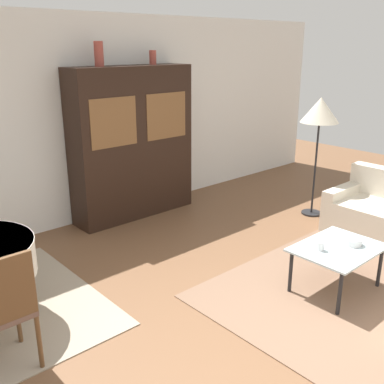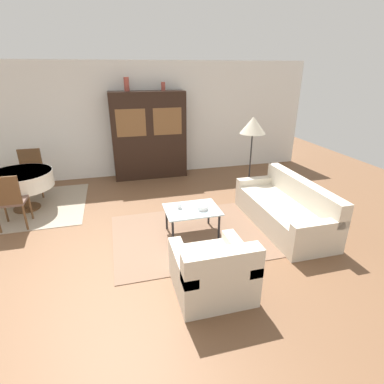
{
  "view_description": "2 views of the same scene",
  "coord_description": "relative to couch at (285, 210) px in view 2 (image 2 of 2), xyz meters",
  "views": [
    {
      "loc": [
        -2.54,
        -1.67,
        2.31
      ],
      "look_at": [
        0.2,
        1.4,
        0.95
      ],
      "focal_mm": 42.0,
      "sensor_mm": 36.0,
      "label": 1
    },
    {
      "loc": [
        0.01,
        -3.82,
        2.53
      ],
      "look_at": [
        1.11,
        0.32,
        0.75
      ],
      "focal_mm": 28.0,
      "sensor_mm": 36.0,
      "label": 2
    }
  ],
  "objects": [
    {
      "name": "dining_chair_far",
      "position": [
        -4.47,
        2.63,
        0.26
      ],
      "size": [
        0.44,
        0.44,
        0.96
      ],
      "rotation": [
        0.0,
        0.0,
        3.14
      ],
      "color": "brown",
      "rests_on": "dining_rug"
    },
    {
      "name": "area_rug",
      "position": [
        -1.61,
        0.08,
        -0.28
      ],
      "size": [
        2.56,
        1.94,
        0.01
      ],
      "color": "brown",
      "rests_on": "ground_plane"
    },
    {
      "name": "bowl",
      "position": [
        -1.47,
        0.04,
        0.21
      ],
      "size": [
        0.16,
        0.16,
        0.07
      ],
      "color": "white",
      "rests_on": "coffee_table"
    },
    {
      "name": "wall_back",
      "position": [
        -2.74,
        3.41,
        1.06
      ],
      "size": [
        10.0,
        0.06,
        2.7
      ],
      "color": "white",
      "rests_on": "ground_plane"
    },
    {
      "name": "armchair",
      "position": [
        -1.74,
        -1.28,
        0.0
      ],
      "size": [
        0.88,
        0.89,
        0.77
      ],
      "color": "beige",
      "rests_on": "ground_plane"
    },
    {
      "name": "dining_chair_near",
      "position": [
        -4.47,
        1.06,
        0.26
      ],
      "size": [
        0.44,
        0.44,
        0.96
      ],
      "color": "brown",
      "rests_on": "dining_rug"
    },
    {
      "name": "floor_lamp",
      "position": [
        -0.01,
        1.45,
        1.15
      ],
      "size": [
        0.51,
        0.51,
        1.64
      ],
      "color": "black",
      "rests_on": "ground_plane"
    },
    {
      "name": "dining_table",
      "position": [
        -4.47,
        1.84,
        0.31
      ],
      "size": [
        1.13,
        1.13,
        0.74
      ],
      "color": "brown",
      "rests_on": "dining_rug"
    },
    {
      "name": "vase_tall",
      "position": [
        -2.32,
        3.14,
        1.91
      ],
      "size": [
        0.11,
        0.11,
        0.3
      ],
      "color": "#9E4238",
      "rests_on": "display_cabinet"
    },
    {
      "name": "vase_short",
      "position": [
        -1.5,
        3.14,
        1.85
      ],
      "size": [
        0.09,
        0.09,
        0.19
      ],
      "color": "#9E4238",
      "rests_on": "display_cabinet"
    },
    {
      "name": "ground_plane",
      "position": [
        -2.74,
        -0.22,
        -0.29
      ],
      "size": [
        14.0,
        14.0,
        0.0
      ],
      "primitive_type": "plane",
      "color": "brown"
    },
    {
      "name": "coffee_table",
      "position": [
        -1.63,
        0.1,
        0.12
      ],
      "size": [
        0.86,
        0.65,
        0.45
      ],
      "color": "black",
      "rests_on": "area_rug"
    },
    {
      "name": "dining_rug",
      "position": [
        -4.46,
        1.92,
        -0.28
      ],
      "size": [
        2.12,
        2.05,
        0.01
      ],
      "color": "gray",
      "rests_on": "ground_plane"
    },
    {
      "name": "display_cabinet",
      "position": [
        -1.89,
        3.14,
        0.74
      ],
      "size": [
        1.74,
        0.46,
        2.05
      ],
      "color": "black",
      "rests_on": "ground_plane"
    },
    {
      "name": "cup",
      "position": [
        -1.82,
        0.18,
        0.21
      ],
      "size": [
        0.07,
        0.07,
        0.09
      ],
      "color": "white",
      "rests_on": "coffee_table"
    },
    {
      "name": "couch",
      "position": [
        0.0,
        0.0,
        0.0
      ],
      "size": [
        0.86,
        2.05,
        0.79
      ],
      "rotation": [
        0.0,
        0.0,
        1.57
      ],
      "color": "beige",
      "rests_on": "ground_plane"
    }
  ]
}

